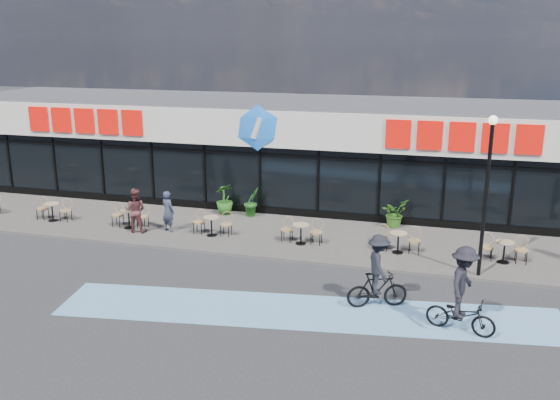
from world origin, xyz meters
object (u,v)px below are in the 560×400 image
at_px(potted_plant_right, 394,213).
at_px(potted_plant_mid, 252,202).
at_px(cyclist_a, 462,295).
at_px(potted_plant_left, 224,199).
at_px(patron_right, 135,210).
at_px(cyclist_b, 378,275).
at_px(patron_left, 168,211).
at_px(lamp_post, 487,183).

bearing_deg(potted_plant_right, potted_plant_mid, -178.82).
xyz_separation_m(potted_plant_mid, cyclist_a, (8.28, -8.03, 0.32)).
bearing_deg(potted_plant_right, cyclist_a, -73.71).
relative_size(potted_plant_left, patron_right, 0.75).
distance_m(potted_plant_left, potted_plant_right, 7.11).
relative_size(cyclist_a, cyclist_b, 1.09).
relative_size(potted_plant_right, cyclist_b, 0.52).
distance_m(potted_plant_right, patron_right, 10.12).
relative_size(potted_plant_right, patron_left, 0.70).
relative_size(potted_plant_mid, cyclist_b, 0.57).
bearing_deg(cyclist_a, patron_right, 157.93).
distance_m(lamp_post, cyclist_b, 4.65).
height_order(potted_plant_right, cyclist_b, cyclist_b).
height_order(lamp_post, potted_plant_left, lamp_post).
bearing_deg(cyclist_a, potted_plant_mid, 135.87).
xyz_separation_m(potted_plant_mid, potted_plant_right, (5.90, 0.12, -0.06)).
distance_m(potted_plant_mid, potted_plant_right, 5.90).
distance_m(potted_plant_right, cyclist_a, 8.50).
bearing_deg(patron_right, patron_left, -167.90).
xyz_separation_m(lamp_post, patron_left, (-11.41, 1.41, -2.21)).
height_order(potted_plant_left, potted_plant_mid, potted_plant_left).
height_order(potted_plant_mid, patron_right, patron_right).
xyz_separation_m(lamp_post, potted_plant_right, (-3.02, 4.30, -2.45)).
bearing_deg(cyclist_b, cyclist_a, -21.79).
distance_m(lamp_post, potted_plant_right, 5.80).
bearing_deg(lamp_post, patron_left, 172.94).
xyz_separation_m(potted_plant_left, potted_plant_mid, (1.21, 0.02, -0.03)).
bearing_deg(potted_plant_mid, lamp_post, -25.11).
relative_size(potted_plant_right, patron_right, 0.65).
height_order(potted_plant_mid, cyclist_a, cyclist_a).
xyz_separation_m(patron_left, patron_right, (-1.16, -0.43, 0.06)).
xyz_separation_m(potted_plant_mid, cyclist_b, (6.04, -7.14, 0.25)).
height_order(lamp_post, cyclist_a, lamp_post).
bearing_deg(cyclist_b, patron_left, 152.88).
distance_m(cyclist_a, cyclist_b, 2.42).
height_order(potted_plant_mid, cyclist_b, cyclist_b).
height_order(potted_plant_right, cyclist_a, cyclist_a).
height_order(patron_left, cyclist_a, cyclist_a).
relative_size(lamp_post, potted_plant_mid, 4.11).
relative_size(potted_plant_mid, cyclist_a, 0.53).
distance_m(patron_right, cyclist_b, 10.47).
bearing_deg(patron_right, cyclist_a, 149.72).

